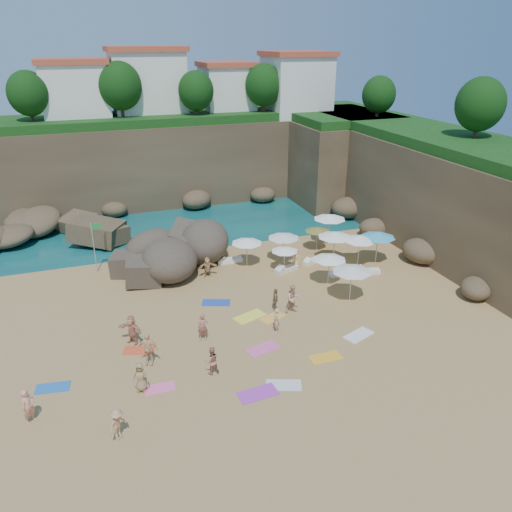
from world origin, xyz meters
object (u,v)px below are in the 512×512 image
object	(u,v)px
flag_pole	(95,241)
lounger_0	(285,240)
rock_outcrop	(174,273)
parasol_2	(330,217)
person_stand_2	(182,235)
person_stand_0	(28,406)
parasol_0	(285,249)
person_stand_1	(212,361)
person_stand_6	(276,320)
person_stand_4	(296,258)
parasol_1	(247,241)
person_stand_5	(207,267)
person_stand_3	(275,300)

from	to	relation	value
flag_pole	lounger_0	world-z (taller)	flag_pole
rock_outcrop	lounger_0	bearing A→B (deg)	16.18
parasol_2	person_stand_2	bearing A→B (deg)	162.32
person_stand_2	person_stand_0	bearing A→B (deg)	110.45
parasol_0	lounger_0	size ratio (longest dim) A/B	1.23
person_stand_1	person_stand_6	xyz separation A→B (m)	(4.54, 2.58, -0.01)
person_stand_4	parasol_2	bearing A→B (deg)	92.05
person_stand_0	person_stand_1	world-z (taller)	person_stand_0
parasol_1	person_stand_5	distance (m)	3.56
parasol_2	lounger_0	size ratio (longest dim) A/B	1.66
person_stand_1	parasol_2	bearing A→B (deg)	-136.75
flag_pole	person_stand_2	size ratio (longest dim) A/B	2.15
parasol_2	person_stand_6	distance (m)	14.69
rock_outcrop	person_stand_5	bearing A→B (deg)	-32.96
rock_outcrop	person_stand_0	xyz separation A→B (m)	(-9.01, -13.15, 0.85)
flag_pole	person_stand_5	size ratio (longest dim) A/B	2.56
parasol_0	person_stand_5	size ratio (longest dim) A/B	1.32
rock_outcrop	person_stand_4	distance (m)	8.97
person_stand_0	person_stand_2	size ratio (longest dim) A/B	0.96
flag_pole	person_stand_3	xyz separation A→B (m)	(10.06, -9.64, -1.68)
person_stand_5	parasol_1	bearing A→B (deg)	13.94
parasol_2	person_stand_6	bearing A→B (deg)	-129.19
person_stand_1	person_stand_2	xyz separation A→B (m)	(2.20, 17.59, 0.12)
person_stand_0	person_stand_2	bearing A→B (deg)	16.69
person_stand_3	rock_outcrop	bearing A→B (deg)	53.42
person_stand_1	person_stand_2	world-z (taller)	person_stand_2
flag_pole	person_stand_0	world-z (taller)	flag_pole
rock_outcrop	parasol_2	bearing A→B (deg)	6.19
parasol_0	person_stand_0	distance (m)	19.89
lounger_0	person_stand_0	xyz separation A→B (m)	(-18.96, -16.04, 0.73)
parasol_1	person_stand_3	distance (m)	7.09
rock_outcrop	person_stand_2	world-z (taller)	person_stand_2
person_stand_4	person_stand_5	distance (m)	6.56
parasol_1	person_stand_1	world-z (taller)	parasol_1
flag_pole	parasol_2	xyz separation A→B (m)	(18.41, -0.62, -0.14)
person_stand_3	parasol_0	bearing A→B (deg)	-7.62
parasol_1	lounger_0	world-z (taller)	parasol_1
parasol_2	person_stand_0	bearing A→B (deg)	-146.78
person_stand_0	person_stand_5	bearing A→B (deg)	3.51
parasol_2	lounger_0	bearing A→B (deg)	156.45
rock_outcrop	parasol_1	bearing A→B (deg)	-6.57
person_stand_6	lounger_0	bearing A→B (deg)	168.82
parasol_2	parasol_1	bearing A→B (deg)	-165.34
rock_outcrop	person_stand_2	size ratio (longest dim) A/B	4.28
parasol_1	person_stand_6	distance (m)	9.44
parasol_0	person_stand_2	size ratio (longest dim) A/B	1.11
person_stand_1	person_stand_6	world-z (taller)	person_stand_1
person_stand_1	person_stand_3	xyz separation A→B (m)	(5.42, 4.89, -0.01)
lounger_0	person_stand_5	bearing A→B (deg)	-168.12
lounger_0	person_stand_2	distance (m)	8.59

